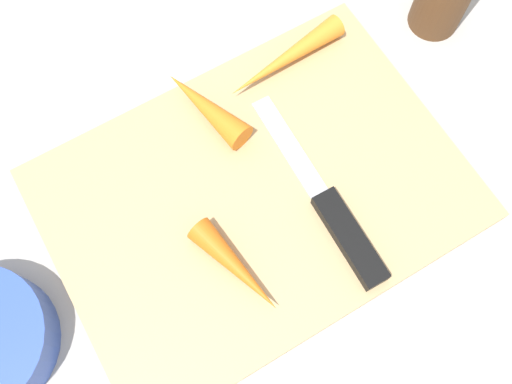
{
  "coord_description": "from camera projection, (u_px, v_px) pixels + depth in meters",
  "views": [
    {
      "loc": [
        0.09,
        0.15,
        0.48
      ],
      "look_at": [
        0.0,
        0.0,
        0.01
      ],
      "focal_mm": 39.81,
      "sensor_mm": 36.0,
      "label": 1
    }
  ],
  "objects": [
    {
      "name": "cutting_board",
      "position": [
        256.0,
        194.0,
        0.51
      ],
      "size": [
        0.36,
        0.26,
        0.01
      ],
      "primitive_type": "cube",
      "color": "tan",
      "rests_on": "ground_plane"
    },
    {
      "name": "carrot_medium",
      "position": [
        236.0,
        267.0,
        0.47
      ],
      "size": [
        0.05,
        0.1,
        0.02
      ],
      "primitive_type": "cone",
      "rotation": [
        0.0,
        1.57,
        1.81
      ],
      "color": "orange",
      "rests_on": "cutting_board"
    },
    {
      "name": "knife",
      "position": [
        341.0,
        225.0,
        0.48
      ],
      "size": [
        0.02,
        0.2,
        0.01
      ],
      "rotation": [
        0.0,
        0.0,
        4.69
      ],
      "color": "#B7B7BC",
      "rests_on": "cutting_board"
    },
    {
      "name": "ground_plane",
      "position": [
        256.0,
        197.0,
        0.51
      ],
      "size": [
        1.4,
        1.4,
        0.0
      ],
      "primitive_type": "plane",
      "color": "#ADA8A0"
    },
    {
      "name": "carrot_shortest",
      "position": [
        210.0,
        104.0,
        0.52
      ],
      "size": [
        0.05,
        0.1,
        0.03
      ],
      "primitive_type": "cone",
      "rotation": [
        0.0,
        1.57,
        4.99
      ],
      "color": "orange",
      "rests_on": "cutting_board"
    },
    {
      "name": "carrot_longest",
      "position": [
        286.0,
        59.0,
        0.54
      ],
      "size": [
        0.13,
        0.04,
        0.02
      ],
      "primitive_type": "cone",
      "rotation": [
        0.0,
        1.57,
        0.11
      ],
      "color": "orange",
      "rests_on": "cutting_board"
    }
  ]
}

